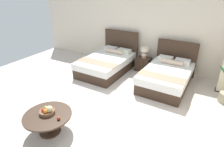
# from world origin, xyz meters

# --- Properties ---
(ground_plane) EXTENTS (9.79, 9.62, 0.02)m
(ground_plane) POSITION_xyz_m (0.00, 0.00, -0.01)
(ground_plane) COLOR beige
(wall_back) EXTENTS (9.79, 0.12, 2.64)m
(wall_back) POSITION_xyz_m (0.00, 3.01, 1.32)
(wall_back) COLOR beige
(wall_back) RESTS_ON ground
(bed_near_window) EXTENTS (1.46, 2.22, 1.31)m
(bed_near_window) POSITION_xyz_m (-1.07, 1.81, 0.32)
(bed_near_window) COLOR #36261A
(bed_near_window) RESTS_ON ground
(bed_near_corner) EXTENTS (1.38, 2.10, 1.20)m
(bed_near_corner) POSITION_xyz_m (1.07, 1.80, 0.31)
(bed_near_corner) COLOR #36261A
(bed_near_corner) RESTS_ON ground
(nightstand) EXTENTS (0.51, 0.45, 0.48)m
(nightstand) POSITION_xyz_m (0.03, 2.52, 0.24)
(nightstand) COLOR #36261A
(nightstand) RESTS_ON ground
(table_lamp) EXTENTS (0.28, 0.28, 0.39)m
(table_lamp) POSITION_xyz_m (0.03, 2.54, 0.71)
(table_lamp) COLOR beige
(table_lamp) RESTS_ON nightstand
(coffee_table) EXTENTS (0.98, 0.98, 0.45)m
(coffee_table) POSITION_xyz_m (-0.55, -1.51, 0.35)
(coffee_table) COLOR #36261A
(coffee_table) RESTS_ON ground
(fruit_bowl) EXTENTS (0.32, 0.32, 0.19)m
(fruit_bowl) POSITION_xyz_m (-0.57, -1.48, 0.51)
(fruit_bowl) COLOR brown
(fruit_bowl) RESTS_ON coffee_table
(loose_apple) EXTENTS (0.07, 0.07, 0.07)m
(loose_apple) POSITION_xyz_m (-0.23, -1.52, 0.48)
(loose_apple) COLOR #AE3A23
(loose_apple) RESTS_ON coffee_table
(floor_lamp_corner) EXTENTS (0.24, 0.24, 1.17)m
(floor_lamp_corner) POSITION_xyz_m (2.57, 2.22, 0.59)
(floor_lamp_corner) COLOR #25271F
(floor_lamp_corner) RESTS_ON ground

